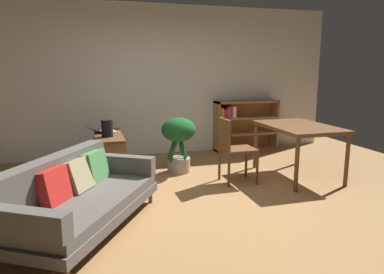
# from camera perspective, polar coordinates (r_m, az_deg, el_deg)

# --- Properties ---
(ground_plane) EXTENTS (8.16, 8.16, 0.00)m
(ground_plane) POSITION_cam_1_polar(r_m,az_deg,el_deg) (4.28, 1.24, -10.74)
(ground_plane) COLOR #9E7042
(back_wall_panel) EXTENTS (6.80, 0.10, 2.70)m
(back_wall_panel) POSITION_cam_1_polar(r_m,az_deg,el_deg) (6.60, -5.80, 8.93)
(back_wall_panel) COLOR silver
(back_wall_panel) RESTS_ON ground_plane
(fabric_couch) EXTENTS (1.68, 2.01, 0.72)m
(fabric_couch) POSITION_cam_1_polar(r_m,az_deg,el_deg) (3.76, -18.12, -8.79)
(fabric_couch) COLOR brown
(fabric_couch) RESTS_ON ground_plane
(media_console) EXTENTS (0.39, 1.11, 0.62)m
(media_console) POSITION_cam_1_polar(r_m,az_deg,el_deg) (5.45, -13.10, -2.90)
(media_console) COLOR brown
(media_console) RESTS_ON ground_plane
(open_laptop) EXTENTS (0.45, 0.36, 0.09)m
(open_laptop) POSITION_cam_1_polar(r_m,az_deg,el_deg) (5.58, -14.00, 0.99)
(open_laptop) COLOR silver
(open_laptop) RESTS_ON media_console
(desk_speaker) EXTENTS (0.16, 0.16, 0.24)m
(desk_speaker) POSITION_cam_1_polar(r_m,az_deg,el_deg) (5.19, -13.45, 1.38)
(desk_speaker) COLOR black
(desk_speaker) RESTS_ON media_console
(potted_floor_plant) EXTENTS (0.52, 0.52, 0.85)m
(potted_floor_plant) POSITION_cam_1_polar(r_m,az_deg,el_deg) (5.42, -2.16, -0.07)
(potted_floor_plant) COLOR #9E9389
(potted_floor_plant) RESTS_ON ground_plane
(dining_table) EXTENTS (0.87, 1.29, 0.77)m
(dining_table) POSITION_cam_1_polar(r_m,az_deg,el_deg) (5.39, 16.70, 1.01)
(dining_table) COLOR brown
(dining_table) RESTS_ON ground_plane
(dining_chair_near) EXTENTS (0.46, 0.39, 0.91)m
(dining_chair_near) POSITION_cam_1_polar(r_m,az_deg,el_deg) (4.94, 6.66, -1.58)
(dining_chair_near) COLOR brown
(dining_chair_near) RESTS_ON ground_plane
(bookshelf) EXTENTS (1.26, 0.31, 0.96)m
(bookshelf) POSITION_cam_1_polar(r_m,az_deg,el_deg) (7.01, 8.00, 1.93)
(bookshelf) COLOR olive
(bookshelf) RESTS_ON ground_plane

